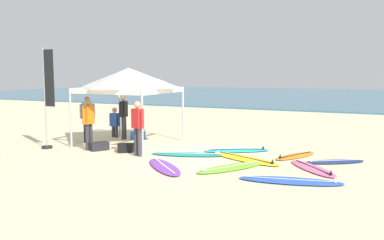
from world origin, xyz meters
name	(u,v)px	position (x,y,z in m)	size (l,w,h in m)	color
ground_plane	(179,153)	(0.00, 0.00, 0.00)	(80.00, 80.00, 0.00)	beige
sea	(324,96)	(0.00, 33.73, 0.05)	(80.00, 36.00, 0.10)	#386B84
canopy_tent	(129,78)	(-2.39, 0.75, 2.39)	(3.01, 3.01, 2.75)	#B7B7BC
surfboard_orange	(295,156)	(3.54, 0.94, 0.04)	(1.23, 1.85, 0.19)	orange
surfboard_lime	(231,167)	(2.27, -1.34, 0.04)	(1.69, 2.32, 0.19)	#7AD12D
surfboard_cyan	(237,150)	(1.62, 1.02, 0.04)	(2.17, 1.60, 0.19)	#23B2CC
surfboard_purple	(164,167)	(0.58, -2.05, 0.04)	(2.01, 2.01, 0.19)	purple
surfboard_blue	(291,181)	(4.03, -2.05, 0.04)	(2.53, 1.11, 0.19)	blue
surfboard_pink	(313,168)	(4.30, -0.54, 0.04)	(1.75, 1.94, 0.19)	pink
surfboard_teal	(188,154)	(0.45, -0.23, 0.04)	(2.40, 1.29, 0.19)	#19847F
surfboard_yellow	(245,158)	(2.26, -0.09, 0.04)	(2.61, 1.71, 0.19)	yellow
surfboard_navy	(334,162)	(4.73, 0.59, 0.04)	(1.77, 1.41, 0.19)	navy
person_black	(124,114)	(-3.16, 1.51, 0.99)	(0.30, 0.54, 1.71)	#2D2D33
person_red	(138,125)	(-0.93, -0.99, 0.99)	(0.52, 0.33, 1.71)	#383842
person_orange	(89,121)	(-2.99, -0.80, 0.99)	(0.22, 0.55, 1.71)	#2D2D33
person_grey	(88,116)	(-3.99, 0.38, 0.99)	(0.46, 0.39, 1.71)	black
person_blue	(115,121)	(-3.79, 1.78, 0.66)	(0.55, 0.26, 1.20)	#383842
banner_flag	(48,103)	(-4.35, -1.21, 1.57)	(0.60, 0.36, 3.40)	#99999E
gear_bag_near_tent	(99,146)	(-2.61, -0.75, 0.14)	(0.60, 0.32, 0.28)	#232328
gear_bag_by_pole	(127,148)	(-1.59, -0.61, 0.14)	(0.60, 0.32, 0.28)	black
cooler_box	(138,135)	(-2.64, 1.68, 0.20)	(0.50, 0.36, 0.39)	#2D60B7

